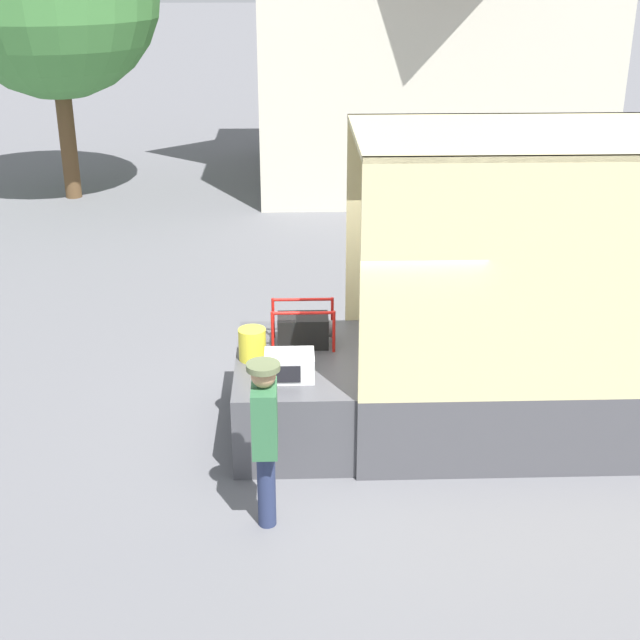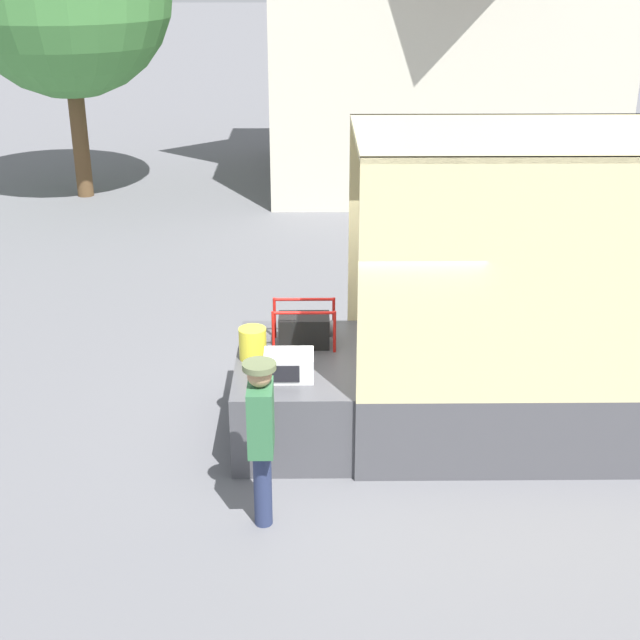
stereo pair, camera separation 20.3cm
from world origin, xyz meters
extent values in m
plane|color=slate|center=(0.00, 0.00, 0.00)|extent=(160.00, 160.00, 0.00)
cube|color=#4C4C51|center=(2.14, 0.00, 0.47)|extent=(4.28, 2.25, 0.94)
cube|color=beige|center=(2.14, 1.10, 2.23)|extent=(4.28, 0.06, 2.57)
cube|color=beige|center=(2.14, -1.10, 2.23)|extent=(4.28, 0.06, 2.57)
cube|color=beige|center=(2.14, 0.00, 3.48)|extent=(4.28, 2.25, 0.06)
cylinder|color=#3370B2|center=(1.21, 0.22, 1.15)|extent=(0.33, 0.33, 0.41)
cube|color=#B2A893|center=(3.16, -0.03, 1.12)|extent=(0.44, 0.32, 0.36)
cube|color=olive|center=(2.15, 0.06, 1.10)|extent=(0.44, 0.32, 0.32)
cube|color=#4C4C51|center=(-0.66, 0.00, 0.47)|extent=(1.32, 2.14, 0.94)
cube|color=white|center=(-0.71, -0.50, 1.08)|extent=(0.54, 0.41, 0.28)
cube|color=black|center=(-0.76, -0.71, 1.08)|extent=(0.35, 0.01, 0.19)
cube|color=black|center=(-0.54, 0.35, 1.13)|extent=(0.59, 0.36, 0.37)
cylinder|color=slate|center=(-0.31, 0.35, 1.15)|extent=(0.22, 0.20, 0.20)
cylinder|color=red|center=(-0.90, 0.14, 1.20)|extent=(0.04, 0.04, 0.51)
cylinder|color=red|center=(-0.19, 0.14, 1.20)|extent=(0.04, 0.04, 0.51)
cylinder|color=red|center=(-0.90, 0.56, 1.20)|extent=(0.04, 0.04, 0.51)
cylinder|color=red|center=(-0.19, 0.56, 1.20)|extent=(0.04, 0.04, 0.51)
cylinder|color=red|center=(-0.54, 0.14, 1.44)|extent=(0.71, 0.04, 0.04)
cylinder|color=red|center=(-0.54, 0.56, 1.44)|extent=(0.71, 0.04, 0.04)
cylinder|color=yellow|center=(-1.13, -0.02, 1.13)|extent=(0.31, 0.31, 0.37)
cylinder|color=navy|center=(-0.94, -1.86, 0.43)|extent=(0.18, 0.18, 0.86)
cube|color=#336B42|center=(-0.94, -1.86, 1.20)|extent=(0.24, 0.44, 0.68)
sphere|color=tan|center=(-0.94, -1.86, 1.65)|extent=(0.24, 0.24, 0.24)
cylinder|color=#606B47|center=(-0.94, -1.86, 1.74)|extent=(0.32, 0.32, 0.06)
cube|color=beige|center=(2.46, 12.38, 2.76)|extent=(7.54, 6.37, 5.51)
cylinder|color=brown|center=(-5.59, 10.61, 1.21)|extent=(0.36, 0.36, 2.41)
camera|label=1|loc=(-0.66, -9.24, 5.35)|focal=50.00mm
camera|label=2|loc=(-0.46, -9.24, 5.35)|focal=50.00mm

